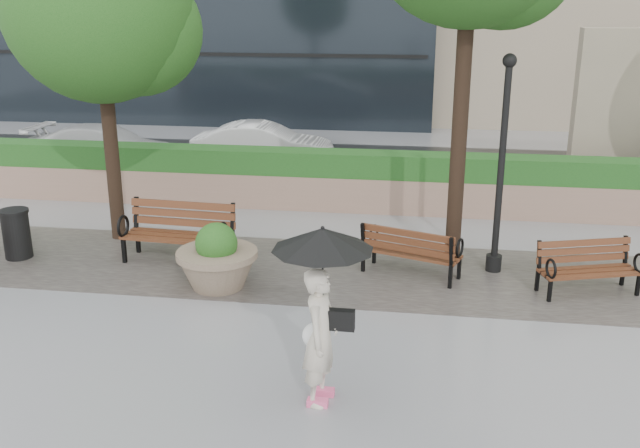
# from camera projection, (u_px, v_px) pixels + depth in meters

# --- Properties ---
(ground) EXTENTS (100.00, 100.00, 0.00)m
(ground) POSITION_uv_depth(u_px,v_px,m) (356.00, 352.00, 9.94)
(ground) COLOR gray
(ground) RESTS_ON ground
(cobble_strip) EXTENTS (28.00, 3.20, 0.01)m
(cobble_strip) POSITION_uv_depth(u_px,v_px,m) (373.00, 273.00, 12.76)
(cobble_strip) COLOR #383330
(cobble_strip) RESTS_ON ground
(hedge_wall) EXTENTS (24.00, 0.80, 1.35)m
(hedge_wall) POSITION_uv_depth(u_px,v_px,m) (388.00, 182.00, 16.33)
(hedge_wall) COLOR #94705F
(hedge_wall) RESTS_ON ground
(asphalt_street) EXTENTS (40.00, 7.00, 0.00)m
(asphalt_street) POSITION_uv_depth(u_px,v_px,m) (396.00, 170.00, 20.29)
(asphalt_street) COLOR black
(asphalt_street) RESTS_ON ground
(bench_1) EXTENTS (2.09, 0.95, 1.09)m
(bench_1) POSITION_uv_depth(u_px,v_px,m) (179.00, 245.00, 13.24)
(bench_1) COLOR brown
(bench_1) RESTS_ON ground
(bench_2) EXTENTS (1.83, 1.22, 0.92)m
(bench_2) POSITION_uv_depth(u_px,v_px,m) (410.00, 261.00, 12.58)
(bench_2) COLOR brown
(bench_2) RESTS_ON ground
(bench_3) EXTENTS (1.74, 1.11, 0.88)m
(bench_3) POSITION_uv_depth(u_px,v_px,m) (587.00, 279.00, 11.83)
(bench_3) COLOR brown
(bench_3) RESTS_ON ground
(planter_left) EXTENTS (1.37, 1.37, 1.15)m
(planter_left) POSITION_uv_depth(u_px,v_px,m) (217.00, 263.00, 12.01)
(planter_left) COLOR #7F6B56
(planter_left) RESTS_ON ground
(trash_bin) EXTENTS (0.54, 0.54, 0.90)m
(trash_bin) POSITION_uv_depth(u_px,v_px,m) (17.00, 235.00, 13.40)
(trash_bin) COLOR black
(trash_bin) RESTS_ON ground
(lamppost) EXTENTS (0.28, 0.28, 3.84)m
(lamppost) POSITION_uv_depth(u_px,v_px,m) (500.00, 180.00, 12.37)
(lamppost) COLOR black
(lamppost) RESTS_ON ground
(tree_0) EXTENTS (3.61, 3.55, 6.31)m
(tree_0) POSITION_uv_depth(u_px,v_px,m) (109.00, 14.00, 13.35)
(tree_0) COLOR black
(tree_0) RESTS_ON ground
(car_left) EXTENTS (4.42, 1.85, 1.27)m
(car_left) POSITION_uv_depth(u_px,v_px,m) (107.00, 148.00, 20.14)
(car_left) COLOR silver
(car_left) RESTS_ON ground
(car_right) EXTENTS (4.04, 1.57, 1.31)m
(car_right) POSITION_uv_depth(u_px,v_px,m) (264.00, 146.00, 20.31)
(car_right) COLOR silver
(car_right) RESTS_ON ground
(pedestrian) EXTENTS (1.20, 1.20, 2.21)m
(pedestrian) POSITION_uv_depth(u_px,v_px,m) (322.00, 299.00, 8.38)
(pedestrian) COLOR beige
(pedestrian) RESTS_ON ground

